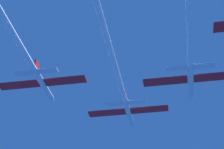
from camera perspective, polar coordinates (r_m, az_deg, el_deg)
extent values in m
cylinder|color=white|center=(104.58, 2.30, -5.29)|extent=(1.37, 12.43, 1.37)
cone|color=white|center=(111.27, 2.84, -7.10)|extent=(1.34, 2.73, 1.34)
ellipsoid|color=black|center=(107.25, 2.49, -5.69)|extent=(0.96, 2.49, 0.68)
cube|color=red|center=(104.77, -0.69, -5.37)|extent=(9.45, 2.73, 0.30)
cube|color=red|center=(103.58, 5.23, -4.87)|extent=(9.45, 2.73, 0.30)
cube|color=red|center=(101.10, 1.89, -3.14)|extent=(0.36, 2.24, 1.99)
cube|color=white|center=(100.41, 0.30, -4.03)|extent=(4.25, 1.64, 0.30)
cube|color=white|center=(99.76, 3.49, -3.76)|extent=(4.25, 1.64, 0.30)
cylinder|color=white|center=(81.57, -0.36, 3.77)|extent=(1.23, 42.73, 1.23)
cylinder|color=white|center=(93.97, -9.58, -1.35)|extent=(1.37, 12.43, 1.37)
cone|color=white|center=(100.10, -8.26, -3.63)|extent=(1.34, 2.73, 1.34)
ellipsoid|color=black|center=(96.46, -9.05, -1.92)|extent=(0.96, 2.49, 0.68)
cube|color=red|center=(95.28, -12.78, -1.44)|extent=(9.45, 2.73, 0.30)
cube|color=red|center=(91.96, -6.50, -0.86)|extent=(9.45, 2.73, 0.30)
cube|color=red|center=(91.00, -10.43, 1.18)|extent=(0.36, 2.24, 1.99)
cube|color=white|center=(90.82, -12.26, 0.22)|extent=(4.25, 1.64, 0.30)
cube|color=white|center=(89.02, -8.89, 0.57)|extent=(4.25, 1.64, 0.30)
cylinder|color=white|center=(89.59, 10.86, -0.81)|extent=(1.37, 12.43, 1.37)
cone|color=white|center=(96.09, 10.92, -3.22)|extent=(1.34, 2.73, 1.34)
ellipsoid|color=black|center=(92.22, 10.85, -1.41)|extent=(0.96, 2.49, 0.68)
cube|color=red|center=(88.98, 7.39, -0.93)|extent=(9.45, 2.73, 0.30)
cube|color=red|center=(89.47, 14.30, -0.27)|extent=(9.45, 2.73, 0.30)
cube|color=red|center=(86.36, 10.71, 1.88)|extent=(0.36, 2.24, 1.99)
cube|color=white|center=(85.13, 8.94, 0.88)|extent=(4.25, 1.64, 0.30)
cube|color=white|center=(85.39, 12.70, 1.23)|extent=(4.25, 1.64, 0.30)
cylinder|color=white|center=(69.75, 10.62, 10.15)|extent=(1.23, 37.45, 1.23)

